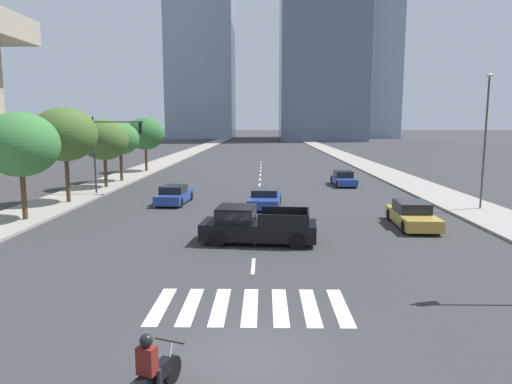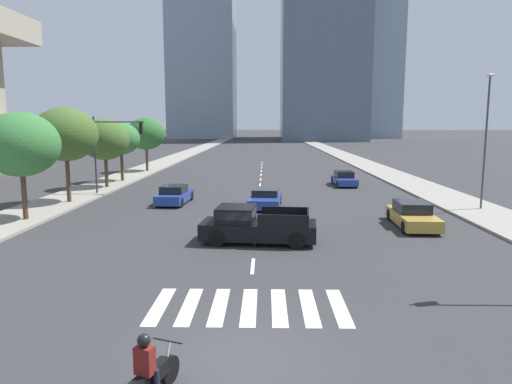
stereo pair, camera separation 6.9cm
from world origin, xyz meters
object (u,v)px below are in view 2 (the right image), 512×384
Objects in this scene: street_tree_fifth at (146,134)px; street_tree_fourth at (121,139)px; sedan_blue_3 at (175,195)px; street_tree_nearest at (20,145)px; motorcycle_lead at (148,376)px; street_lamp_east at (486,132)px; street_tree_second at (65,134)px; sedan_blue_1 at (265,199)px; sedan_blue_0 at (344,179)px; traffic_signal_far at (113,141)px; pickup_truck at (253,225)px; sedan_gold_2 at (412,215)px; street_tree_third at (105,140)px.

street_tree_fourth is at bearing -90.00° from street_tree_fifth.
street_tree_nearest reaches higher than sedan_blue_3.
street_tree_fourth reaches higher than motorcycle_lead.
street_lamp_east reaches higher than street_tree_second.
motorcycle_lead is 0.46× the size of sedan_blue_1.
street_tree_second is (-20.43, -9.91, 4.15)m from sedan_blue_0.
sedan_blue_3 is 0.68× the size of street_tree_second.
pickup_truck is at bearing -52.21° from traffic_signal_far.
sedan_blue_1 is 9.65m from sedan_gold_2.
street_tree_third reaches higher than sedan_blue_1.
sedan_blue_0 is at bearing 37.56° from street_tree_nearest.
motorcycle_lead is 0.35× the size of traffic_signal_far.
street_tree_second reaches higher than street_tree_nearest.
pickup_truck is 0.93× the size of traffic_signal_far.
street_lamp_east reaches higher than traffic_signal_far.
sedan_blue_1 is 0.70× the size of street_tree_second.
street_tree_fifth reaches higher than sedan_blue_0.
motorcycle_lead is at bearing -16.82° from sedan_blue_0.
street_tree_nearest is at bearing -90.00° from street_tree_second.
traffic_signal_far is 0.98× the size of street_tree_fifth.
sedan_gold_2 is 0.89× the size of street_tree_fourth.
street_tree_fifth is at bearing 90.00° from street_tree_fourth.
street_tree_third is (-0.00, 13.37, -0.19)m from street_tree_nearest.
street_tree_second reaches higher than sedan_blue_1.
sedan_blue_0 is 0.73× the size of traffic_signal_far.
street_tree_second is (-7.21, -0.27, 4.14)m from sedan_blue_3.
street_lamp_east is at bearing -4.26° from street_tree_second.
motorcycle_lead is 0.38× the size of pickup_truck.
sedan_blue_0 is 20.82m from street_tree_fourth.
motorcycle_lead is 0.25× the size of street_lamp_east.
street_tree_second reaches higher than pickup_truck.
street_tree_third is (-7.21, 7.30, 3.53)m from sedan_blue_3.
pickup_truck is 1.25× the size of sedan_blue_3.
sedan_blue_1 is 1.03× the size of sedan_blue_3.
sedan_blue_3 is at bearing -45.38° from street_tree_third.
street_tree_fifth is (-20.43, 11.11, 3.75)m from sedan_blue_0.
street_tree_second is at bearing 46.10° from motorcycle_lead.
sedan_gold_2 is at bearing -52.32° from street_tree_fifth.
street_tree_second reaches higher than sedan_gold_2.
sedan_gold_2 is 22.67m from street_tree_second.
motorcycle_lead is 0.43× the size of sedan_gold_2.
motorcycle_lead is at bearing -56.41° from street_tree_nearest.
motorcycle_lead is at bearing -127.60° from street_lamp_east.
street_tree_nearest is 17.68m from street_tree_fourth.
pickup_truck is 1.27× the size of sedan_blue_0.
street_tree_fourth is (0.00, 11.88, -0.67)m from street_tree_second.
street_lamp_east is at bearing 28.02° from sedan_blue_0.
street_tree_fifth is (-0.00, 9.15, 0.27)m from street_tree_fourth.
sedan_blue_3 is at bearing -70.86° from street_tree_fifth.
sedan_blue_1 is at bearing 175.58° from street_lamp_east.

